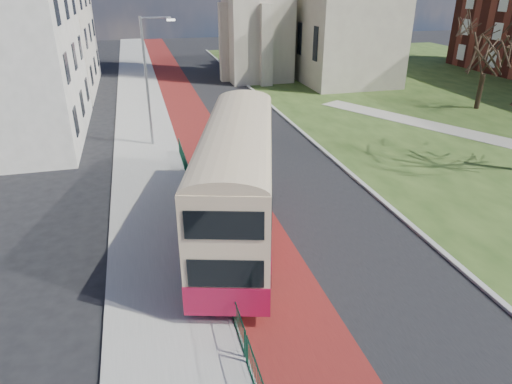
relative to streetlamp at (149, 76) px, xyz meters
name	(u,v)px	position (x,y,z in m)	size (l,w,h in m)	color
ground	(315,301)	(4.35, -18.00, -4.59)	(160.00, 160.00, 0.00)	black
road_carriageway	(234,130)	(5.85, 2.00, -4.59)	(9.00, 120.00, 0.01)	black
bus_lane	(198,133)	(3.15, 2.00, -4.59)	(3.40, 120.00, 0.01)	#591414
pavement_west	(144,137)	(-0.65, 2.00, -4.53)	(4.00, 120.00, 0.12)	gray
kerb_west	(173,134)	(1.35, 2.00, -4.53)	(0.25, 120.00, 0.13)	#999993
kerb_east	(285,118)	(10.45, 4.00, -4.53)	(0.25, 80.00, 0.13)	#999993
grass_green	(496,103)	(30.35, 4.00, -4.57)	(40.00, 80.00, 0.04)	#2A4418
pedestrian_railing	(210,241)	(1.40, -14.00, -4.04)	(0.07, 24.00, 1.12)	#0D3927
street_block_far	(34,30)	(-9.65, 20.00, 1.17)	(10.30, 16.30, 11.50)	beige
streetlamp	(149,76)	(0.00, 0.00, 0.00)	(2.13, 0.18, 8.00)	gray
bus	(238,177)	(2.79, -13.01, -1.82)	(5.86, 11.93, 4.87)	maroon
winter_tree_far	(489,44)	(27.29, 2.76, 0.74)	(5.53, 5.53, 7.65)	black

